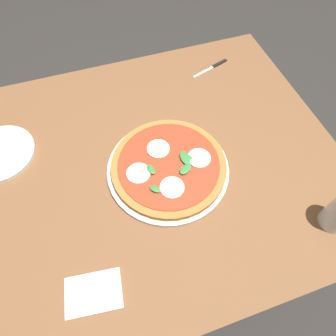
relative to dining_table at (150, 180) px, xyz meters
name	(u,v)px	position (x,y,z in m)	size (l,w,h in m)	color
ground_plane	(157,240)	(0.00, 0.00, -0.65)	(6.00, 6.00, 0.00)	#2D2B28
dining_table	(150,180)	(0.00, 0.00, 0.00)	(1.15, 0.93, 0.76)	brown
serving_tray	(168,169)	(-0.05, 0.05, 0.12)	(0.35, 0.35, 0.01)	silver
pizza	(169,166)	(-0.05, 0.05, 0.14)	(0.33, 0.33, 0.03)	#B27033
plate_white	(0,154)	(0.42, -0.16, 0.12)	(0.21, 0.21, 0.01)	white
napkin	(94,293)	(0.22, 0.31, 0.12)	(0.13, 0.09, 0.01)	white
knife	(214,66)	(-0.35, -0.33, 0.12)	(0.15, 0.06, 0.01)	black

